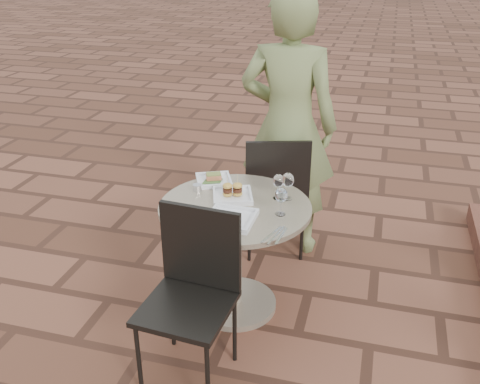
% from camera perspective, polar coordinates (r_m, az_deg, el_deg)
% --- Properties ---
extents(ground, '(60.00, 60.00, 0.00)m').
position_cam_1_polar(ground, '(3.40, -0.94, -13.67)').
color(ground, brown).
rests_on(ground, ground).
extents(cafe_table, '(0.90, 0.90, 0.73)m').
position_cam_1_polar(cafe_table, '(3.25, -0.51, -5.27)').
color(cafe_table, gray).
rests_on(cafe_table, ground).
extents(chair_far, '(0.55, 0.55, 0.93)m').
position_cam_1_polar(chair_far, '(3.79, 3.85, 0.56)').
color(chair_far, black).
rests_on(chair_far, ground).
extents(chair_near, '(0.47, 0.47, 0.93)m').
position_cam_1_polar(chair_near, '(2.80, -5.00, -9.50)').
color(chair_near, black).
rests_on(chair_near, ground).
extents(diner, '(0.70, 0.47, 1.90)m').
position_cam_1_polar(diner, '(3.79, 5.16, 7.00)').
color(diner, olive).
rests_on(diner, ground).
extents(plate_salmon, '(0.29, 0.29, 0.06)m').
position_cam_1_polar(plate_salmon, '(3.42, -2.83, 1.34)').
color(plate_salmon, silver).
rests_on(plate_salmon, cafe_table).
extents(plate_sliders, '(0.30, 0.30, 0.15)m').
position_cam_1_polar(plate_sliders, '(3.21, -0.80, -0.14)').
color(plate_sliders, silver).
rests_on(plate_sliders, cafe_table).
extents(plate_tuna, '(0.26, 0.26, 0.03)m').
position_cam_1_polar(plate_tuna, '(2.96, -1.00, -2.83)').
color(plate_tuna, silver).
rests_on(plate_tuna, cafe_table).
extents(wine_glass_right, '(0.07, 0.07, 0.16)m').
position_cam_1_polar(wine_glass_right, '(2.99, 4.41, -0.40)').
color(wine_glass_right, white).
rests_on(wine_glass_right, cafe_table).
extents(wine_glass_mid, '(0.07, 0.07, 0.16)m').
position_cam_1_polar(wine_glass_mid, '(3.18, 4.12, 1.14)').
color(wine_glass_mid, white).
rests_on(wine_glass_mid, cafe_table).
extents(wine_glass_far, '(0.07, 0.07, 0.17)m').
position_cam_1_polar(wine_glass_far, '(3.17, 5.13, 1.22)').
color(wine_glass_far, white).
rests_on(wine_glass_far, cafe_table).
extents(steel_ramekin, '(0.07, 0.07, 0.04)m').
position_cam_1_polar(steel_ramekin, '(3.31, -4.58, 0.46)').
color(steel_ramekin, silver).
rests_on(steel_ramekin, cafe_table).
extents(cutlery_set, '(0.13, 0.23, 0.00)m').
position_cam_1_polar(cutlery_set, '(2.83, 3.89, -4.62)').
color(cutlery_set, silver).
rests_on(cutlery_set, cafe_table).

